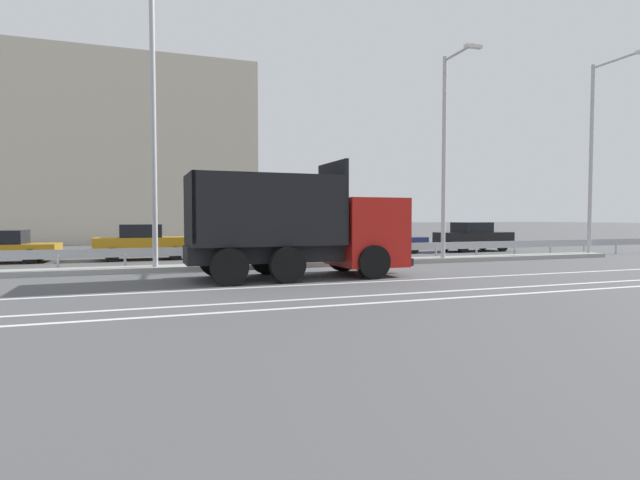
# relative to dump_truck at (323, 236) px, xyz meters

# --- Properties ---
(ground_plane) EXTENTS (320.00, 320.00, 0.00)m
(ground_plane) POSITION_rel_dump_truck_xyz_m (1.47, 1.49, -1.30)
(ground_plane) COLOR #4C4C4F
(lane_strip_0) EXTENTS (49.90, 0.16, 0.01)m
(lane_strip_0) POSITION_rel_dump_truck_xyz_m (-0.88, -1.82, -1.30)
(lane_strip_0) COLOR silver
(lane_strip_0) RESTS_ON ground_plane
(lane_strip_1) EXTENTS (49.90, 0.16, 0.01)m
(lane_strip_1) POSITION_rel_dump_truck_xyz_m (-0.88, -4.11, -1.30)
(lane_strip_1) COLOR silver
(lane_strip_1) RESTS_ON ground_plane
(lane_strip_2) EXTENTS (49.90, 0.16, 0.01)m
(lane_strip_2) POSITION_rel_dump_truck_xyz_m (-0.88, -5.09, -1.30)
(lane_strip_2) COLOR silver
(lane_strip_2) RESTS_ON ground_plane
(median_island) EXTENTS (27.44, 1.10, 0.18)m
(median_island) POSITION_rel_dump_truck_xyz_m (1.47, 3.29, -1.21)
(median_island) COLOR gray
(median_island) RESTS_ON ground_plane
(median_guardrail) EXTENTS (49.90, 0.09, 0.78)m
(median_guardrail) POSITION_rel_dump_truck_xyz_m (1.47, 4.14, -0.73)
(median_guardrail) COLOR #9EA0A5
(median_guardrail) RESTS_ON ground_plane
(dump_truck) EXTENTS (6.92, 2.82, 3.64)m
(dump_truck) POSITION_rel_dump_truck_xyz_m (0.00, 0.00, 0.00)
(dump_truck) COLOR red
(dump_truck) RESTS_ON ground_plane
(median_road_sign) EXTENTS (0.67, 0.16, 2.52)m
(median_road_sign) POSITION_rel_dump_truck_xyz_m (4.19, 3.29, -0.01)
(median_road_sign) COLOR white
(median_road_sign) RESTS_ON ground_plane
(street_lamp_1) EXTENTS (0.71, 1.83, 10.93)m
(street_lamp_1) POSITION_rel_dump_truck_xyz_m (-5.02, 3.05, 4.61)
(street_lamp_1) COLOR #ADADB2
(street_lamp_1) RESTS_ON ground_plane
(street_lamp_2) EXTENTS (0.71, 2.21, 8.57)m
(street_lamp_2) POSITION_rel_dump_truck_xyz_m (6.55, 3.02, 3.47)
(street_lamp_2) COLOR #ADADB2
(street_lamp_2) RESTS_ON ground_plane
(street_lamp_3) EXTENTS (0.71, 2.78, 9.16)m
(street_lamp_3) POSITION_rel_dump_truck_xyz_m (14.93, 3.21, 3.83)
(street_lamp_3) COLOR #ADADB2
(street_lamp_3) RESTS_ON ground_plane
(parked_car_2) EXTENTS (4.13, 1.91, 1.58)m
(parked_car_2) POSITION_rel_dump_truck_xyz_m (-5.40, 8.66, -0.52)
(parked_car_2) COLOR #B27A14
(parked_car_2) RESTS_ON ground_plane
(parked_car_3) EXTENTS (4.46, 1.87, 1.33)m
(parked_car_3) POSITION_rel_dump_truck_xyz_m (0.36, 8.89, -0.61)
(parked_car_3) COLOR black
(parked_car_3) RESTS_ON ground_plane
(parked_car_4) EXTENTS (4.88, 2.08, 1.38)m
(parked_car_4) POSITION_rel_dump_truck_xyz_m (6.29, 8.57, -0.60)
(parked_car_4) COLOR navy
(parked_car_4) RESTS_ON ground_plane
(parked_car_5) EXTENTS (4.30, 1.95, 1.61)m
(parked_car_5) POSITION_rel_dump_truck_xyz_m (11.94, 8.41, -0.50)
(parked_car_5) COLOR black
(parked_car_5) RESTS_ON ground_plane
(background_building_0) EXTENTS (18.92, 9.44, 13.65)m
(background_building_0) POSITION_rel_dump_truck_xyz_m (-6.53, 27.40, 5.52)
(background_building_0) COLOR beige
(background_building_0) RESTS_ON ground_plane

